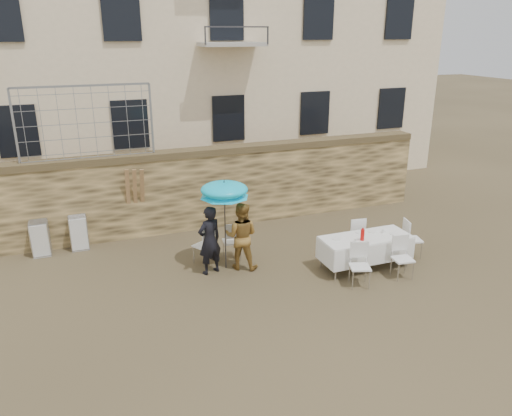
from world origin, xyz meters
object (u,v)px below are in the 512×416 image
object	(u,v)px
man_suit	(210,240)
table_chair_side	(412,238)
couple_chair_left	(204,244)
umbrella	(224,192)
soda_bottle	(362,235)
table_chair_front_right	(403,258)
table_chair_back	(354,235)
woman_dress	(241,236)
table_chair_front_left	(360,266)
couple_chair_right	(232,240)
chair_stack_left	(40,235)
chair_stack_right	(79,230)
banquet_table	(366,238)

from	to	relation	value
man_suit	table_chair_side	world-z (taller)	man_suit
couple_chair_left	table_chair_side	world-z (taller)	same
umbrella	table_chair_side	bearing A→B (deg)	-12.71
soda_bottle	table_chair_front_right	world-z (taller)	soda_bottle
table_chair_back	man_suit	bearing A→B (deg)	2.94
soda_bottle	table_chair_back	size ratio (longest dim) A/B	0.27
table_chair_front_right	woman_dress	bearing A→B (deg)	158.86
umbrella	table_chair_front_left	world-z (taller)	umbrella
man_suit	couple_chair_right	bearing A→B (deg)	-160.47
chair_stack_left	chair_stack_right	xyz separation A→B (m)	(0.90, 0.00, 0.00)
umbrella	chair_stack_left	size ratio (longest dim) A/B	2.14
couple_chair_right	table_chair_side	world-z (taller)	same
table_chair_front_left	table_chair_front_right	world-z (taller)	same
man_suit	soda_bottle	bearing A→B (deg)	141.81
umbrella	man_suit	bearing A→B (deg)	-165.96
table_chair_front_left	table_chair_front_right	size ratio (longest dim) A/B	1.00
woman_dress	table_chair_side	bearing A→B (deg)	-162.91
soda_bottle	table_chair_side	world-z (taller)	soda_bottle
banquet_table	woman_dress	bearing A→B (deg)	159.58
man_suit	table_chair_front_right	xyz separation A→B (m)	(3.94, -1.75, -0.32)
woman_dress	chair_stack_right	size ratio (longest dim) A/B	1.74
table_chair_back	couple_chair_left	bearing A→B (deg)	-5.56
soda_bottle	chair_stack_right	size ratio (longest dim) A/B	0.28
couple_chair_left	chair_stack_left	world-z (taller)	couple_chair_left
table_chair_back	chair_stack_right	world-z (taller)	table_chair_back
woman_dress	table_chair_back	size ratio (longest dim) A/B	1.66
banquet_table	soda_bottle	world-z (taller)	soda_bottle
chair_stack_right	couple_chair_right	bearing A→B (deg)	-30.60
chair_stack_right	couple_chair_left	bearing A→B (deg)	-36.61
man_suit	table_chair_side	bearing A→B (deg)	150.82
man_suit	table_chair_side	xyz separation A→B (m)	(4.84, -0.90, -0.32)
woman_dress	soda_bottle	distance (m)	2.75
couple_chair_left	table_chair_front_left	xyz separation A→B (m)	(2.84, -2.30, 0.00)
couple_chair_right	chair_stack_left	world-z (taller)	couple_chair_right
soda_bottle	chair_stack_left	bearing A→B (deg)	151.50
woman_dress	banquet_table	distance (m)	2.87
man_suit	couple_chair_left	world-z (taller)	man_suit
couple_chair_left	chair_stack_right	bearing A→B (deg)	-66.25
umbrella	table_chair_back	world-z (taller)	umbrella
table_chair_front_left	chair_stack_left	size ratio (longest dim) A/B	1.04
banquet_table	chair_stack_right	distance (m)	7.14
umbrella	soda_bottle	world-z (taller)	umbrella
chair_stack_right	table_chair_back	bearing A→B (deg)	-23.58
banquet_table	table_chair_front_left	bearing A→B (deg)	-128.66
table_chair_side	woman_dress	bearing A→B (deg)	90.71
banquet_table	table_chair_back	size ratio (longest dim) A/B	2.19
woman_dress	couple_chair_right	size ratio (longest dim) A/B	1.66
table_chair_front_left	chair_stack_left	world-z (taller)	table_chair_front_left
couple_chair_left	chair_stack_left	size ratio (longest dim) A/B	1.04
soda_bottle	table_chair_side	distance (m)	1.67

